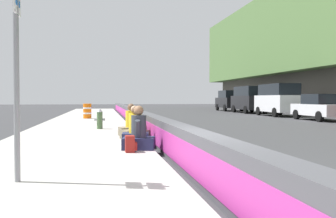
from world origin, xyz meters
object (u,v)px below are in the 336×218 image
fire_hydrant (100,118)px  seated_person_rear (134,128)px  seated_person_far (131,126)px  parked_car_far (249,99)px  seated_person_middle (135,131)px  backpack (130,144)px  seated_person_foreground (139,135)px  parked_car_midline (278,99)px  construction_barrel (87,111)px  parked_car_fourth (320,107)px  parked_car_farther (229,100)px  route_sign_post (16,50)px

fire_hydrant → seated_person_rear: 4.30m
seated_person_far → parked_car_far: (21.18, -12.95, 0.86)m
seated_person_middle → backpack: size_ratio=2.68×
seated_person_foreground → seated_person_rear: bearing=-2.2°
seated_person_middle → backpack: 1.88m
seated_person_rear → backpack: size_ratio=2.68×
seated_person_rear → parked_car_midline: bearing=-38.8°
seated_person_foreground → parked_car_midline: parked_car_midline is taller
backpack → parked_car_midline: (18.87, -13.16, 1.02)m
seated_person_foreground → construction_barrel: 15.10m
parked_car_fourth → parked_car_farther: size_ratio=0.93×
seated_person_rear → seated_person_foreground: bearing=177.8°
parked_car_fourth → construction_barrel: bearing=80.5°
seated_person_rear → backpack: 2.94m
construction_barrel → parked_car_far: size_ratio=0.19×
seated_person_middle → seated_person_far: size_ratio=0.95×
construction_barrel → parked_car_midline: size_ratio=0.18×
seated_person_foreground → parked_car_farther: (30.48, -13.05, 0.69)m
fire_hydrant → construction_barrel: construction_barrel is taller
route_sign_post → fire_hydrant: bearing=-6.9°
seated_person_foreground → route_sign_post: bearing=147.0°
seated_person_middle → parked_car_midline: (17.02, -12.87, 0.88)m
backpack → seated_person_middle: bearing=-8.8°
seated_person_foreground → parked_car_fourth: bearing=-46.0°
route_sign_post → seated_person_far: (6.86, -2.30, -1.72)m
seated_person_rear → parked_car_fourth: size_ratio=0.24×
seated_person_far → backpack: seated_person_far is taller
seated_person_foreground → backpack: 0.59m
parked_car_far → seated_person_rear: bearing=149.8°
seated_person_middle → parked_car_midline: 21.36m
fire_hydrant → parked_car_fourth: 15.19m
route_sign_post → seated_person_rear: bearing=-21.7°
route_sign_post → parked_car_fourth: size_ratio=0.79×
route_sign_post → seated_person_foreground: (3.45, -2.24, -1.72)m
fire_hydrant → parked_car_farther: (23.92, -14.09, 0.60)m
construction_barrel → seated_person_rear: bearing=-171.1°
construction_barrel → seated_person_far: bearing=-170.5°
backpack → construction_barrel: size_ratio=0.42×
parked_car_midline → backpack: bearing=145.1°
seated_person_foreground → seated_person_far: 3.41m
construction_barrel → seated_person_foreground: bearing=-172.9°
parked_car_midline → seated_person_far: bearing=139.3°
fire_hydrant → construction_barrel: size_ratio=0.93×
route_sign_post → seated_person_middle: bearing=-25.3°
construction_barrel → parked_car_far: bearing=-57.1°
backpack → parked_car_farther: size_ratio=0.08×
fire_hydrant → seated_person_foreground: 6.64m
route_sign_post → fire_hydrant: size_ratio=4.09×
fire_hydrant → seated_person_far: 3.34m
parked_car_fourth → parked_car_far: parked_car_far is taller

